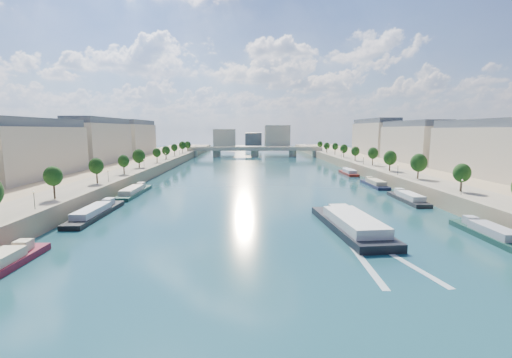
{
  "coord_description": "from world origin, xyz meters",
  "views": [
    {
      "loc": [
        -5.11,
        -44.95,
        22.61
      ],
      "look_at": [
        -2.54,
        76.34,
        5.0
      ],
      "focal_mm": 24.0,
      "sensor_mm": 36.0,
      "label": 1
    }
  ],
  "objects": [
    {
      "name": "trees_left",
      "position": [
        -55.0,
        102.0,
        10.48
      ],
      "size": [
        4.8,
        268.8,
        8.26
      ],
      "color": "#382B1E",
      "rests_on": "ground"
    },
    {
      "name": "wake",
      "position": [
        18.0,
        13.12,
        0.02
      ],
      "size": [
        10.74,
        26.03,
        0.04
      ],
      "color": "silver",
      "rests_on": "ground"
    },
    {
      "name": "pave_left",
      "position": [
        -57.0,
        100.0,
        5.05
      ],
      "size": [
        14.0,
        520.0,
        0.1
      ],
      "primitive_type": "cube",
      "color": "gray",
      "rests_on": "quay_left"
    },
    {
      "name": "trees_right",
      "position": [
        55.0,
        110.0,
        10.48
      ],
      "size": [
        4.8,
        268.8,
        8.26
      ],
      "color": "#382B1E",
      "rests_on": "ground"
    },
    {
      "name": "skyline",
      "position": [
        3.19,
        319.52,
        14.66
      ],
      "size": [
        79.0,
        42.0,
        22.0
      ],
      "color": "beige",
      "rests_on": "ground"
    },
    {
      "name": "quay_left",
      "position": [
        -72.0,
        100.0,
        2.5
      ],
      "size": [
        44.0,
        520.0,
        5.0
      ],
      "primitive_type": "cube",
      "color": "#9E8460",
      "rests_on": "ground"
    },
    {
      "name": "ground",
      "position": [
        0.0,
        100.0,
        0.0
      ],
      "size": [
        700.0,
        700.0,
        0.0
      ],
      "primitive_type": "plane",
      "color": "#0E2F3D",
      "rests_on": "ground"
    },
    {
      "name": "moored_barges_left",
      "position": [
        -45.5,
        29.57,
        0.84
      ],
      "size": [
        5.0,
        119.19,
        3.6
      ],
      "color": "#191A37",
      "rests_on": "ground"
    },
    {
      "name": "tour_barge",
      "position": [
        18.0,
        29.61,
        1.29
      ],
      "size": [
        11.9,
        32.78,
        4.36
      ],
      "rotation": [
        0.0,
        0.0,
        0.09
      ],
      "color": "black",
      "rests_on": "ground"
    },
    {
      "name": "buildings_left",
      "position": [
        -85.0,
        112.0,
        16.45
      ],
      "size": [
        16.0,
        226.0,
        23.2
      ],
      "color": "beige",
      "rests_on": "ground"
    },
    {
      "name": "buildings_right",
      "position": [
        85.0,
        112.0,
        16.45
      ],
      "size": [
        16.0,
        226.0,
        23.2
      ],
      "color": "beige",
      "rests_on": "ground"
    },
    {
      "name": "lamps_left",
      "position": [
        -52.5,
        90.0,
        7.78
      ],
      "size": [
        0.36,
        200.36,
        4.28
      ],
      "color": "black",
      "rests_on": "ground"
    },
    {
      "name": "quay_right",
      "position": [
        72.0,
        100.0,
        2.5
      ],
      "size": [
        44.0,
        520.0,
        5.0
      ],
      "primitive_type": "cube",
      "color": "#9E8460",
      "rests_on": "ground"
    },
    {
      "name": "moored_barges_right",
      "position": [
        45.5,
        54.41,
        0.84
      ],
      "size": [
        5.0,
        163.47,
        3.6
      ],
      "color": "black",
      "rests_on": "ground"
    },
    {
      "name": "bridge",
      "position": [
        0.0,
        243.04,
        5.08
      ],
      "size": [
        112.0,
        12.0,
        8.15
      ],
      "color": "#C1B79E",
      "rests_on": "ground"
    },
    {
      "name": "pave_right",
      "position": [
        57.0,
        100.0,
        5.05
      ],
      "size": [
        14.0,
        520.0,
        0.1
      ],
      "primitive_type": "cube",
      "color": "gray",
      "rests_on": "quay_right"
    },
    {
      "name": "lamps_right",
      "position": [
        52.5,
        105.0,
        7.78
      ],
      "size": [
        0.36,
        200.36,
        4.28
      ],
      "color": "black",
      "rests_on": "ground"
    }
  ]
}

